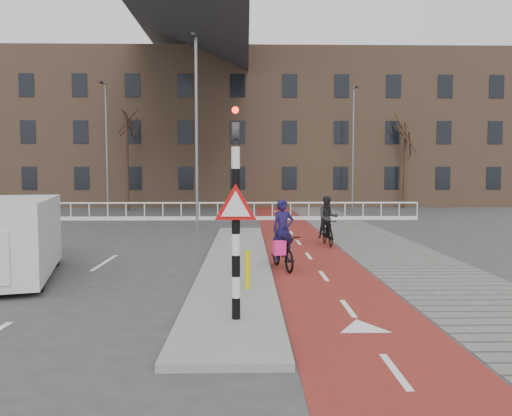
{
  "coord_description": "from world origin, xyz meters",
  "views": [
    {
      "loc": [
        -0.42,
        -10.25,
        2.57
      ],
      "look_at": [
        -0.13,
        5.0,
        1.5
      ],
      "focal_mm": 35.0,
      "sensor_mm": 36.0,
      "label": 1
    }
  ],
  "objects": [
    {
      "name": "ground",
      "position": [
        0.0,
        0.0,
        0.0
      ],
      "size": [
        120.0,
        120.0,
        0.0
      ],
      "primitive_type": "plane",
      "color": "#38383A",
      "rests_on": "ground"
    },
    {
      "name": "bike_lane",
      "position": [
        1.5,
        10.0,
        0.01
      ],
      "size": [
        2.5,
        60.0,
        0.01
      ],
      "primitive_type": "cube",
      "color": "maroon",
      "rests_on": "ground"
    },
    {
      "name": "sidewalk",
      "position": [
        4.3,
        10.0,
        0.01
      ],
      "size": [
        3.0,
        60.0,
        0.01
      ],
      "primitive_type": "cube",
      "color": "slate",
      "rests_on": "ground"
    },
    {
      "name": "curb_island",
      "position": [
        -0.7,
        4.0,
        0.06
      ],
      "size": [
        1.8,
        16.0,
        0.12
      ],
      "primitive_type": "cube",
      "color": "gray",
      "rests_on": "ground"
    },
    {
      "name": "traffic_signal",
      "position": [
        -0.6,
        -2.02,
        1.99
      ],
      "size": [
        0.8,
        0.8,
        3.68
      ],
      "color": "black",
      "rests_on": "curb_island"
    },
    {
      "name": "bollard",
      "position": [
        -0.4,
        0.19,
        0.53
      ],
      "size": [
        0.12,
        0.12,
        0.81
      ],
      "primitive_type": "cylinder",
      "color": "yellow",
      "rests_on": "curb_island"
    },
    {
      "name": "cyclist_near",
      "position": [
        0.55,
        2.92,
        0.63
      ],
      "size": [
        1.01,
        1.86,
        1.86
      ],
      "rotation": [
        0.0,
        0.0,
        0.23
      ],
      "color": "black",
      "rests_on": "bike_lane"
    },
    {
      "name": "cyclist_far",
      "position": [
        2.45,
        7.23,
        0.74
      ],
      "size": [
        0.76,
        1.62,
        1.75
      ],
      "rotation": [
        0.0,
        0.0,
        0.06
      ],
      "color": "black",
      "rests_on": "bike_lane"
    },
    {
      "name": "van",
      "position": [
        -6.11,
        1.82,
        1.03
      ],
      "size": [
        2.92,
        4.85,
        1.95
      ],
      "rotation": [
        0.0,
        0.0,
        0.26
      ],
      "color": "silver",
      "rests_on": "ground"
    },
    {
      "name": "railing",
      "position": [
        -5.0,
        17.0,
        0.31
      ],
      "size": [
        28.0,
        0.1,
        0.99
      ],
      "color": "silver",
      "rests_on": "ground"
    },
    {
      "name": "townhouse_row",
      "position": [
        -3.0,
        32.0,
        7.81
      ],
      "size": [
        46.0,
        10.0,
        15.9
      ],
      "color": "#7F6047",
      "rests_on": "ground"
    },
    {
      "name": "tree_mid",
      "position": [
        -8.63,
        24.25,
        3.27
      ],
      "size": [
        0.23,
        0.23,
        6.54
      ],
      "primitive_type": "cylinder",
      "color": "#311D16",
      "rests_on": "ground"
    },
    {
      "name": "tree_right",
      "position": [
        11.12,
        25.92,
        3.1
      ],
      "size": [
        0.25,
        0.25,
        6.2
      ],
      "primitive_type": "cylinder",
      "color": "#311D16",
      "rests_on": "ground"
    },
    {
      "name": "streetlight_near",
      "position": [
        -2.63,
        11.98,
        4.23
      ],
      "size": [
        0.12,
        0.12,
        8.46
      ],
      "primitive_type": "cylinder",
      "color": "slate",
      "rests_on": "ground"
    },
    {
      "name": "streetlight_left",
      "position": [
        -9.4,
        22.13,
        4.16
      ],
      "size": [
        0.12,
        0.12,
        8.31
      ],
      "primitive_type": "cylinder",
      "color": "slate",
      "rests_on": "ground"
    },
    {
      "name": "streetlight_right",
      "position": [
        7.08,
        24.88,
        4.28
      ],
      "size": [
        0.12,
        0.12,
        8.57
      ],
      "primitive_type": "cylinder",
      "color": "slate",
      "rests_on": "ground"
    }
  ]
}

